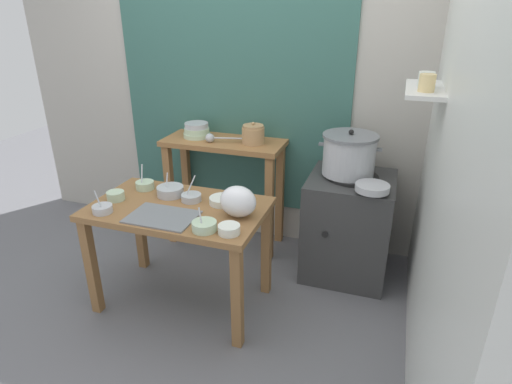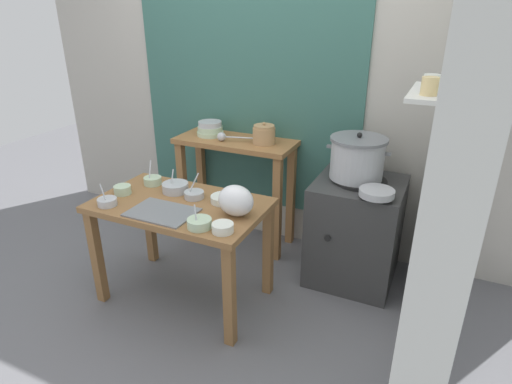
# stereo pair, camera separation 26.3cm
# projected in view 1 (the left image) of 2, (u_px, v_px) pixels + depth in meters

# --- Properties ---
(ground_plane) EXTENTS (9.00, 9.00, 0.00)m
(ground_plane) POSITION_uv_depth(u_px,v_px,m) (201.00, 300.00, 2.96)
(ground_plane) COLOR slate
(wall_back) EXTENTS (4.40, 0.12, 2.60)m
(wall_back) POSITION_uv_depth(u_px,v_px,m) (262.00, 85.00, 3.37)
(wall_back) COLOR #B2ADA3
(wall_back) RESTS_ON ground
(wall_right) EXTENTS (0.30, 3.20, 2.60)m
(wall_right) POSITION_uv_depth(u_px,v_px,m) (452.00, 127.00, 2.20)
(wall_right) COLOR silver
(wall_right) RESTS_ON ground
(prep_table) EXTENTS (1.10, 0.66, 0.72)m
(prep_table) POSITION_uv_depth(u_px,v_px,m) (179.00, 222.00, 2.73)
(prep_table) COLOR olive
(prep_table) RESTS_ON ground
(back_shelf_table) EXTENTS (0.96, 0.40, 0.90)m
(back_shelf_table) POSITION_uv_depth(u_px,v_px,m) (224.00, 167.00, 3.45)
(back_shelf_table) COLOR #9E6B3D
(back_shelf_table) RESTS_ON ground
(stove_block) EXTENTS (0.60, 0.61, 0.78)m
(stove_block) POSITION_uv_depth(u_px,v_px,m) (348.00, 225.00, 3.16)
(stove_block) COLOR #383838
(stove_block) RESTS_ON ground
(steamer_pot) EXTENTS (0.43, 0.38, 0.32)m
(steamer_pot) POSITION_uv_depth(u_px,v_px,m) (349.00, 154.00, 2.97)
(steamer_pot) COLOR #B7BABF
(steamer_pot) RESTS_ON stove_block
(clay_pot) EXTENTS (0.17, 0.17, 0.17)m
(clay_pot) POSITION_uv_depth(u_px,v_px,m) (253.00, 134.00, 3.26)
(clay_pot) COLOR tan
(clay_pot) RESTS_ON back_shelf_table
(bowl_stack_enamel) EXTENTS (0.21, 0.21, 0.12)m
(bowl_stack_enamel) POSITION_uv_depth(u_px,v_px,m) (197.00, 130.00, 3.43)
(bowl_stack_enamel) COLOR #B7D1AD
(bowl_stack_enamel) RESTS_ON back_shelf_table
(ladle) EXTENTS (0.30, 0.11, 0.07)m
(ladle) POSITION_uv_depth(u_px,v_px,m) (212.00, 138.00, 3.30)
(ladle) COLOR #B7BABF
(ladle) RESTS_ON back_shelf_table
(serving_tray) EXTENTS (0.40, 0.28, 0.01)m
(serving_tray) POSITION_uv_depth(u_px,v_px,m) (162.00, 217.00, 2.54)
(serving_tray) COLOR slate
(serving_tray) RESTS_ON prep_table
(plastic_bag) EXTENTS (0.22, 0.17, 0.19)m
(plastic_bag) POSITION_uv_depth(u_px,v_px,m) (238.00, 202.00, 2.52)
(plastic_bag) COLOR white
(plastic_bag) RESTS_ON prep_table
(wide_pan) EXTENTS (0.22, 0.22, 0.04)m
(wide_pan) POSITION_uv_depth(u_px,v_px,m) (372.00, 188.00, 2.74)
(wide_pan) COLOR #B7BABF
(wide_pan) RESTS_ON stove_block
(prep_bowl_0) EXTENTS (0.11, 0.11, 0.06)m
(prep_bowl_0) POSITION_uv_depth(u_px,v_px,m) (116.00, 195.00, 2.76)
(prep_bowl_0) COLOR #B7D1AD
(prep_bowl_0) RESTS_ON prep_table
(prep_bowl_1) EXTENTS (0.12, 0.12, 0.14)m
(prep_bowl_1) POSITION_uv_depth(u_px,v_px,m) (102.00, 209.00, 2.59)
(prep_bowl_1) COLOR #B7BABF
(prep_bowl_1) RESTS_ON prep_table
(prep_bowl_2) EXTENTS (0.18, 0.18, 0.15)m
(prep_bowl_2) POSITION_uv_depth(u_px,v_px,m) (170.00, 191.00, 2.82)
(prep_bowl_2) COLOR #B7BABF
(prep_bowl_2) RESTS_ON prep_table
(prep_bowl_3) EXTENTS (0.17, 0.17, 0.04)m
(prep_bowl_3) POSITION_uv_depth(u_px,v_px,m) (222.00, 200.00, 2.71)
(prep_bowl_3) COLOR silver
(prep_bowl_3) RESTS_ON prep_table
(prep_bowl_4) EXTENTS (0.14, 0.14, 0.13)m
(prep_bowl_4) POSITION_uv_depth(u_px,v_px,m) (204.00, 226.00, 2.38)
(prep_bowl_4) COLOR #B7D1AD
(prep_bowl_4) RESTS_ON prep_table
(prep_bowl_5) EXTENTS (0.12, 0.12, 0.16)m
(prep_bowl_5) POSITION_uv_depth(u_px,v_px,m) (145.00, 185.00, 2.92)
(prep_bowl_5) COLOR #B7D1AD
(prep_bowl_5) RESTS_ON prep_table
(prep_bowl_6) EXTENTS (0.13, 0.13, 0.16)m
(prep_bowl_6) POSITION_uv_depth(u_px,v_px,m) (191.00, 197.00, 2.75)
(prep_bowl_6) COLOR #B7BABF
(prep_bowl_6) RESTS_ON prep_table
(prep_bowl_7) EXTENTS (0.12, 0.12, 0.05)m
(prep_bowl_7) POSITION_uv_depth(u_px,v_px,m) (229.00, 229.00, 2.35)
(prep_bowl_7) COLOR silver
(prep_bowl_7) RESTS_ON prep_table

